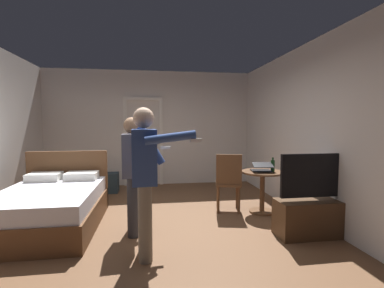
# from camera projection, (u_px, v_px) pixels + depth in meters

# --- Properties ---
(ground_plane) EXTENTS (6.44, 6.44, 0.00)m
(ground_plane) POSITION_uv_depth(u_px,v_px,m) (151.00, 229.00, 3.92)
(ground_plane) COLOR brown
(wall_back) EXTENTS (5.15, 0.12, 2.76)m
(wall_back) POSITION_uv_depth(u_px,v_px,m) (150.00, 128.00, 6.76)
(wall_back) COLOR silver
(wall_back) RESTS_ON ground_plane
(wall_right) EXTENTS (0.12, 6.09, 2.76)m
(wall_right) POSITION_uv_depth(u_px,v_px,m) (317.00, 131.00, 4.19)
(wall_right) COLOR silver
(wall_right) RESTS_ON ground_plane
(doorway_frame) EXTENTS (0.93, 0.08, 2.13)m
(doorway_frame) POSITION_uv_depth(u_px,v_px,m) (143.00, 135.00, 6.67)
(doorway_frame) COLOR white
(doorway_frame) RESTS_ON ground_plane
(bed) EXTENTS (1.32, 1.90, 1.02)m
(bed) POSITION_uv_depth(u_px,v_px,m) (52.00, 206.00, 3.99)
(bed) COLOR brown
(bed) RESTS_ON ground_plane
(tv_flatscreen) EXTENTS (1.02, 0.40, 1.10)m
(tv_flatscreen) POSITION_uv_depth(u_px,v_px,m) (314.00, 212.00, 3.67)
(tv_flatscreen) COLOR #4C331E
(tv_flatscreen) RESTS_ON ground_plane
(side_table) EXTENTS (0.70, 0.70, 0.70)m
(side_table) POSITION_uv_depth(u_px,v_px,m) (262.00, 184.00, 4.62)
(side_table) COLOR brown
(side_table) RESTS_ON ground_plane
(laptop) EXTENTS (0.37, 0.37, 0.16)m
(laptop) POSITION_uv_depth(u_px,v_px,m) (262.00, 169.00, 4.55)
(laptop) COLOR black
(laptop) RESTS_ON side_table
(bottle_on_table) EXTENTS (0.06, 0.06, 0.24)m
(bottle_on_table) POSITION_uv_depth(u_px,v_px,m) (273.00, 166.00, 4.54)
(bottle_on_table) COLOR #193B16
(bottle_on_table) RESTS_ON side_table
(wooden_chair) EXTENTS (0.50, 0.50, 0.99)m
(wooden_chair) POSITION_uv_depth(u_px,v_px,m) (228.00, 180.00, 4.64)
(wooden_chair) COLOR brown
(wooden_chair) RESTS_ON ground_plane
(person_blue_shirt) EXTENTS (0.74, 0.55, 1.67)m
(person_blue_shirt) POSITION_uv_depth(u_px,v_px,m) (145.00, 172.00, 3.04)
(person_blue_shirt) COLOR gray
(person_blue_shirt) RESTS_ON ground_plane
(person_striped_shirt) EXTENTS (0.64, 0.59, 1.58)m
(person_striped_shirt) POSITION_uv_depth(u_px,v_px,m) (133.00, 167.00, 3.71)
(person_striped_shirt) COLOR #333338
(person_striped_shirt) RESTS_ON ground_plane
(suitcase_dark) EXTENTS (0.48, 0.31, 0.43)m
(suitcase_dark) POSITION_uv_depth(u_px,v_px,m) (107.00, 183.00, 5.97)
(suitcase_dark) COLOR #1E2D38
(suitcase_dark) RESTS_ON ground_plane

